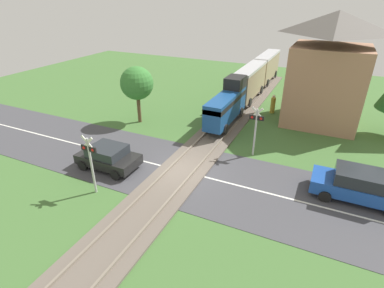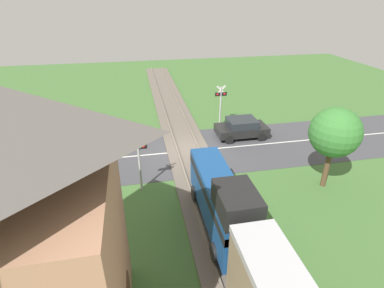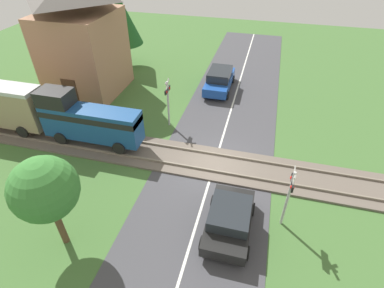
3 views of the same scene
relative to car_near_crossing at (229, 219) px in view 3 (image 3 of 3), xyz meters
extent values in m
plane|color=#426B33|center=(4.15, 1.44, -0.74)|extent=(60.00, 60.00, 0.00)
cube|color=#424247|center=(4.15, 1.44, -0.73)|extent=(48.00, 6.40, 0.02)
cube|color=silver|center=(4.15, 1.44, -0.71)|extent=(48.00, 0.12, 0.00)
cube|color=#665B51|center=(4.15, 1.44, -0.68)|extent=(2.80, 48.00, 0.12)
cube|color=slate|center=(3.43, 1.44, -0.56)|extent=(0.10, 48.00, 0.12)
cube|color=slate|center=(4.87, 1.44, -0.56)|extent=(0.10, 48.00, 0.12)
cube|color=navy|center=(4.15, 8.76, 0.83)|extent=(1.35, 5.90, 1.90)
cube|color=black|center=(4.15, 8.76, 1.36)|extent=(1.37, 5.90, 0.36)
cube|color=black|center=(4.15, 10.76, 2.23)|extent=(1.35, 1.89, 0.90)
cylinder|color=black|center=(3.43, 6.87, -0.12)|extent=(0.14, 0.76, 0.76)
cylinder|color=black|center=(4.87, 6.87, -0.12)|extent=(0.14, 0.76, 0.76)
cylinder|color=black|center=(3.43, 10.64, -0.12)|extent=(0.14, 0.76, 0.76)
cylinder|color=black|center=(4.87, 10.64, -0.12)|extent=(0.14, 0.76, 0.76)
cylinder|color=black|center=(3.43, 13.30, -0.12)|extent=(0.14, 0.76, 0.76)
cylinder|color=black|center=(4.87, 13.30, -0.12)|extent=(0.14, 0.76, 0.76)
cube|color=black|center=(0.00, 0.00, -0.16)|extent=(3.63, 1.85, 0.56)
cube|color=#23282D|center=(0.00, 0.00, 0.39)|extent=(2.00, 1.70, 0.53)
cylinder|color=black|center=(1.18, 0.92, -0.44)|extent=(0.60, 0.18, 0.60)
cylinder|color=black|center=(1.18, -0.92, -0.44)|extent=(0.60, 0.18, 0.60)
cylinder|color=black|center=(-1.18, 0.92, -0.44)|extent=(0.60, 0.18, 0.60)
cylinder|color=black|center=(-1.18, -0.92, -0.44)|extent=(0.60, 0.18, 0.60)
cube|color=#1E4CA8|center=(13.29, 2.88, -0.10)|extent=(4.52, 1.82, 0.68)
cube|color=#23282D|center=(13.29, 2.88, 0.57)|extent=(2.49, 1.67, 0.65)
cylinder|color=black|center=(11.83, 1.97, -0.44)|extent=(0.60, 0.18, 0.60)
cylinder|color=black|center=(11.83, 3.79, -0.44)|extent=(0.60, 0.18, 0.60)
cylinder|color=black|center=(14.76, 1.97, -0.44)|extent=(0.60, 0.18, 0.60)
cylinder|color=black|center=(14.76, 3.79, -0.44)|extent=(0.60, 0.18, 0.60)
cylinder|color=#B7B7B7|center=(0.96, -2.27, 0.83)|extent=(0.12, 0.12, 3.14)
cube|color=black|center=(0.96, -2.27, 1.84)|extent=(0.90, 0.08, 0.28)
sphere|color=red|center=(0.69, -2.27, 1.84)|extent=(0.18, 0.18, 0.18)
sphere|color=red|center=(1.23, -2.27, 1.84)|extent=(0.18, 0.18, 0.18)
cube|color=silver|center=(0.96, -2.27, 2.15)|extent=(0.72, 0.04, 0.72)
cube|color=silver|center=(0.96, -2.27, 2.15)|extent=(0.72, 0.04, 0.72)
cylinder|color=#B7B7B7|center=(7.35, 5.15, 0.83)|extent=(0.12, 0.12, 3.14)
cube|color=black|center=(7.35, 5.15, 1.84)|extent=(0.90, 0.08, 0.28)
sphere|color=red|center=(7.62, 5.15, 1.84)|extent=(0.18, 0.18, 0.18)
sphere|color=red|center=(7.08, 5.15, 1.84)|extent=(0.18, 0.18, 0.18)
cube|color=silver|center=(7.35, 5.15, 2.15)|extent=(0.72, 0.04, 0.72)
cube|color=silver|center=(7.35, 5.15, 2.15)|extent=(0.72, 0.04, 0.72)
cube|color=#AD7A5B|center=(10.62, 12.69, 2.23)|extent=(5.31, 4.88, 5.92)
cube|color=#472D1E|center=(7.94, 12.69, 0.31)|extent=(0.06, 1.10, 2.10)
cylinder|color=gold|center=(6.87, 13.24, -0.06)|extent=(0.39, 0.39, 1.34)
sphere|color=beige|center=(6.87, 13.24, 0.73)|extent=(0.25, 0.25, 0.25)
cylinder|color=brown|center=(15.78, 12.03, 0.32)|extent=(0.24, 0.24, 2.11)
cone|color=#1E5623|center=(15.78, 12.03, 3.41)|extent=(3.40, 3.40, 4.08)
cylinder|color=brown|center=(-2.33, 6.66, 0.31)|extent=(0.28, 0.28, 2.10)
sphere|color=#387A33|center=(-2.33, 6.66, 2.43)|extent=(2.53, 2.53, 2.53)
camera|label=1|loc=(10.99, -11.73, 8.66)|focal=28.00mm
camera|label=2|loc=(7.24, 18.54, 8.66)|focal=28.00mm
camera|label=3|loc=(-8.43, -0.53, 10.41)|focal=28.00mm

